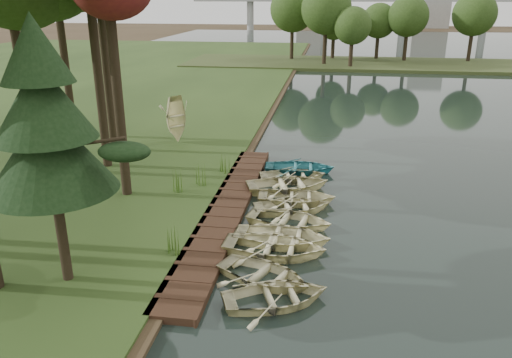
# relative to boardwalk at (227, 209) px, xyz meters

# --- Properties ---
(ground) EXTENTS (300.00, 300.00, 0.00)m
(ground) POSITION_rel_boardwalk_xyz_m (1.60, 0.00, -0.15)
(ground) COLOR #3D2F1D
(boardwalk) EXTENTS (1.60, 16.00, 0.30)m
(boardwalk) POSITION_rel_boardwalk_xyz_m (0.00, 0.00, 0.00)
(boardwalk) COLOR #331F13
(boardwalk) RESTS_ON ground
(peninsula) EXTENTS (50.00, 14.00, 0.45)m
(peninsula) POSITION_rel_boardwalk_xyz_m (9.60, 50.00, 0.08)
(peninsula) COLOR #36421D
(peninsula) RESTS_ON ground
(far_trees) EXTENTS (45.60, 5.60, 8.80)m
(far_trees) POSITION_rel_boardwalk_xyz_m (6.27, 50.00, 6.28)
(far_trees) COLOR black
(far_trees) RESTS_ON peninsula
(bridge) EXTENTS (95.90, 4.00, 8.60)m
(bridge) POSITION_rel_boardwalk_xyz_m (13.91, 120.00, 6.93)
(bridge) COLOR #A5A5A0
(bridge) RESTS_ON ground
(building_b) EXTENTS (8.00, 8.00, 12.00)m
(building_b) POSITION_rel_boardwalk_xyz_m (-3.40, 145.00, 5.85)
(building_b) COLOR #A5A5A0
(building_b) RESTS_ON ground
(rowboat_0) EXTENTS (3.90, 3.37, 0.68)m
(rowboat_0) POSITION_rel_boardwalk_xyz_m (2.87, -6.51, 0.24)
(rowboat_0) COLOR beige
(rowboat_0) RESTS_ON water
(rowboat_1) EXTENTS (3.87, 3.38, 0.67)m
(rowboat_1) POSITION_rel_boardwalk_xyz_m (2.33, -5.33, 0.23)
(rowboat_1) COLOR beige
(rowboat_1) RESTS_ON water
(rowboat_2) EXTENTS (3.86, 2.86, 0.77)m
(rowboat_2) POSITION_rel_boardwalk_xyz_m (2.46, -3.48, 0.28)
(rowboat_2) COLOR beige
(rowboat_2) RESTS_ON water
(rowboat_3) EXTENTS (3.73, 2.74, 0.75)m
(rowboat_3) POSITION_rel_boardwalk_xyz_m (2.64, -2.62, 0.28)
(rowboat_3) COLOR beige
(rowboat_3) RESTS_ON water
(rowboat_4) EXTENTS (3.88, 3.10, 0.72)m
(rowboat_4) POSITION_rel_boardwalk_xyz_m (2.77, -1.05, 0.26)
(rowboat_4) COLOR beige
(rowboat_4) RESTS_ON water
(rowboat_5) EXTENTS (3.91, 3.30, 0.69)m
(rowboat_5) POSITION_rel_boardwalk_xyz_m (2.81, 0.37, 0.25)
(rowboat_5) COLOR beige
(rowboat_5) RESTS_ON water
(rowboat_6) EXTENTS (3.65, 2.73, 0.72)m
(rowboat_6) POSITION_rel_boardwalk_xyz_m (2.89, 1.38, 0.26)
(rowboat_6) COLOR beige
(rowboat_6) RESTS_ON water
(rowboat_7) EXTENTS (4.66, 3.95, 0.82)m
(rowboat_7) POSITION_rel_boardwalk_xyz_m (2.39, 2.83, 0.31)
(rowboat_7) COLOR beige
(rowboat_7) RESTS_ON water
(rowboat_8) EXTENTS (3.82, 3.12, 0.69)m
(rowboat_8) POSITION_rel_boardwalk_xyz_m (2.49, 4.25, 0.25)
(rowboat_8) COLOR beige
(rowboat_8) RESTS_ON water
(rowboat_9) EXTENTS (3.80, 2.84, 0.75)m
(rowboat_9) POSITION_rel_boardwalk_xyz_m (2.75, 5.47, 0.28)
(rowboat_9) COLOR teal
(rowboat_9) RESTS_ON water
(stored_rowboat) EXTENTS (3.53, 3.39, 0.60)m
(stored_rowboat) POSITION_rel_boardwalk_xyz_m (-5.09, 9.39, 0.45)
(stored_rowboat) COLOR beige
(stored_rowboat) RESTS_ON bank
(pine_tree) EXTENTS (3.80, 3.80, 8.13)m
(pine_tree) POSITION_rel_boardwalk_xyz_m (-3.84, -6.47, 5.22)
(pine_tree) COLOR black
(pine_tree) RESTS_ON bank
(reeds_0) EXTENTS (0.60, 0.60, 0.91)m
(reeds_0) POSITION_rel_boardwalk_xyz_m (-1.00, -4.28, 0.61)
(reeds_0) COLOR #3F661E
(reeds_0) RESTS_ON bank
(reeds_1) EXTENTS (0.60, 0.60, 1.08)m
(reeds_1) POSITION_rel_boardwalk_xyz_m (-1.76, 2.44, 0.69)
(reeds_1) COLOR #3F661E
(reeds_1) RESTS_ON bank
(reeds_2) EXTENTS (0.60, 0.60, 1.12)m
(reeds_2) POSITION_rel_boardwalk_xyz_m (-2.64, 1.36, 0.71)
(reeds_2) COLOR #3F661E
(reeds_2) RESTS_ON bank
(reeds_3) EXTENTS (0.60, 0.60, 0.91)m
(reeds_3) POSITION_rel_boardwalk_xyz_m (-1.00, 4.28, 0.61)
(reeds_3) COLOR #3F661E
(reeds_3) RESTS_ON bank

